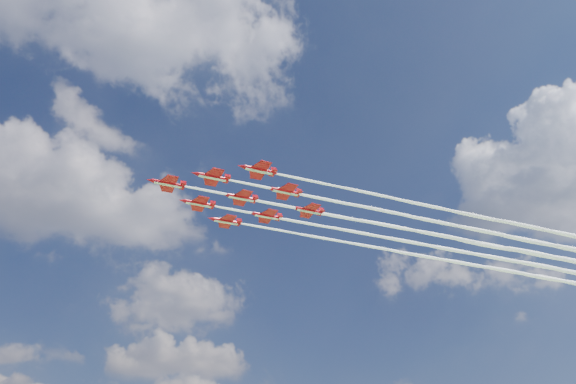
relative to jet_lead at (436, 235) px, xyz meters
name	(u,v)px	position (x,y,z in m)	size (l,w,h in m)	color
jet_lead	(436,235)	(0.00, 0.00, 0.00)	(159.47, 9.89, 2.36)	red
jet_row2_port	(478,230)	(9.48, -6.59, 0.00)	(159.47, 9.89, 2.36)	red
jet_row2_starb	(449,249)	(9.03, 7.19, 0.00)	(159.47, 9.89, 2.36)	red
jet_row3_port	(522,225)	(18.97, -13.18, 0.00)	(159.47, 9.89, 2.36)	red
jet_row3_centre	(489,245)	(18.52, 0.61, 0.00)	(159.47, 9.89, 2.36)	red
jet_row3_starb	(461,263)	(18.06, 14.39, 0.00)	(159.47, 9.89, 2.36)	red
jet_row4_port	(531,241)	(28.00, -5.98, 0.00)	(159.47, 9.89, 2.36)	red
jet_row4_starb	(499,259)	(27.55, 7.80, 0.00)	(159.47, 9.89, 2.36)	red
jet_tail	(539,255)	(37.03, 1.21, 0.00)	(159.47, 9.89, 2.36)	red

